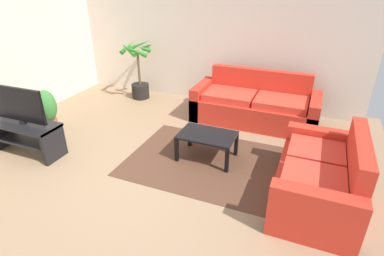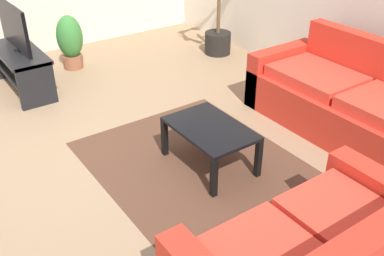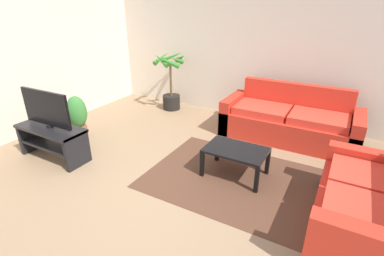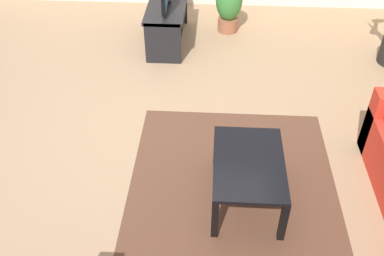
% 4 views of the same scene
% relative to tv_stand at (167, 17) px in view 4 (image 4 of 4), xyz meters
% --- Properties ---
extents(ground_plane, '(6.60, 6.60, 0.00)m').
position_rel_tv_stand_xyz_m(ground_plane, '(1.84, 0.13, -0.33)').
color(ground_plane, '#937556').
extents(tv_stand, '(1.10, 0.45, 0.50)m').
position_rel_tv_stand_xyz_m(tv_stand, '(0.00, 0.00, 0.00)').
color(tv_stand, black).
rests_on(tv_stand, ground).
extents(coffee_table, '(0.81, 0.53, 0.40)m').
position_rel_tv_stand_xyz_m(coffee_table, '(2.57, 0.88, 0.01)').
color(coffee_table, black).
rests_on(coffee_table, ground).
extents(area_rug, '(2.20, 1.70, 0.01)m').
position_rel_tv_stand_xyz_m(area_rug, '(2.57, 0.78, -0.32)').
color(area_rug, '#513323').
rests_on(area_rug, ground).
extents(potted_plant_small, '(0.34, 0.34, 0.72)m').
position_rel_tv_stand_xyz_m(potted_plant_small, '(-0.33, 0.75, 0.05)').
color(potted_plant_small, brown).
rests_on(potted_plant_small, ground).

